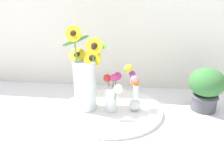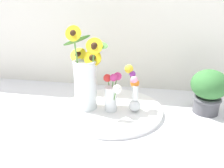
% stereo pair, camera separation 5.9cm
% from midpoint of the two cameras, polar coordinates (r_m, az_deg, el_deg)
% --- Properties ---
extents(ground_plane, '(6.00, 6.00, 0.00)m').
position_cam_midpoint_polar(ground_plane, '(1.02, 1.96, -9.24)').
color(ground_plane, silver).
extents(serving_tray, '(0.49, 0.49, 0.02)m').
position_cam_midpoint_polar(serving_tray, '(1.08, 1.56, -6.67)').
color(serving_tray, white).
rests_on(serving_tray, ground_plane).
extents(mason_jar_sunflowers, '(0.24, 0.19, 0.40)m').
position_cam_midpoint_polar(mason_jar_sunflowers, '(1.03, -5.29, 1.62)').
color(mason_jar_sunflowers, silver).
rests_on(mason_jar_sunflowers, serving_tray).
extents(vase_small_center, '(0.10, 0.11, 0.18)m').
position_cam_midpoint_polar(vase_small_center, '(1.01, 1.67, -2.24)').
color(vase_small_center, white).
rests_on(vase_small_center, serving_tray).
extents(vase_bulb_right, '(0.09, 0.10, 0.21)m').
position_cam_midpoint_polar(vase_bulb_right, '(1.03, 7.31, -1.75)').
color(vase_bulb_right, white).
rests_on(vase_bulb_right, serving_tray).
extents(potted_plant, '(0.17, 0.17, 0.22)m').
position_cam_midpoint_polar(potted_plant, '(1.14, 25.28, -1.34)').
color(potted_plant, '#4C4C51').
rests_on(potted_plant, ground_plane).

